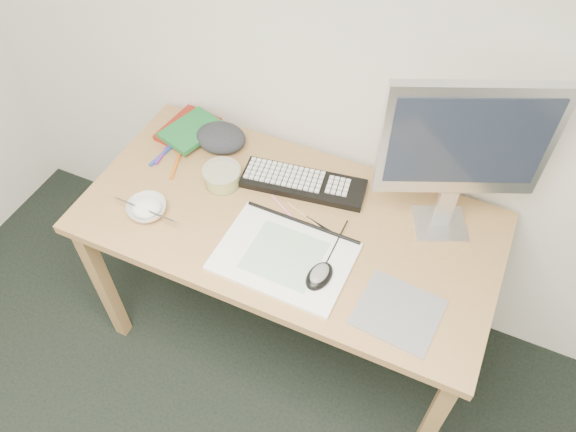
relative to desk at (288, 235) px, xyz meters
name	(u,v)px	position (x,y,z in m)	size (l,w,h in m)	color
desk	(288,235)	(0.00, 0.00, 0.00)	(1.40, 0.70, 0.75)	#A27E4A
mousepad	(398,312)	(0.44, -0.19, 0.08)	(0.24, 0.21, 0.00)	slate
sketchpad	(284,256)	(0.05, -0.15, 0.09)	(0.42, 0.30, 0.01)	white
keyboard	(303,183)	(-0.02, 0.16, 0.10)	(0.43, 0.14, 0.03)	black
monitor	(465,145)	(0.47, 0.19, 0.44)	(0.46, 0.22, 0.57)	silver
mouse	(319,274)	(0.19, -0.18, 0.11)	(0.07, 0.11, 0.04)	black
rice_bowl	(147,209)	(-0.44, -0.17, 0.10)	(0.13, 0.13, 0.04)	white
chopsticks	(145,210)	(-0.43, -0.19, 0.13)	(0.02, 0.02, 0.24)	silver
fruit_tub	(222,177)	(-0.28, 0.06, 0.12)	(0.14, 0.14, 0.07)	#C9C847
book_red	(188,129)	(-0.53, 0.24, 0.09)	(0.16, 0.22, 0.02)	maroon
book_green	(192,130)	(-0.50, 0.22, 0.11)	(0.16, 0.21, 0.02)	#1B6C31
cloth_lump	(221,138)	(-0.38, 0.23, 0.12)	(0.16, 0.13, 0.07)	#262A2E
pencil_pink	(287,212)	(-0.02, 0.03, 0.09)	(0.01, 0.01, 0.17)	pink
pencil_tan	(306,217)	(0.05, 0.03, 0.09)	(0.01, 0.01, 0.17)	tan
pencil_black	(329,231)	(0.14, 0.01, 0.09)	(0.01, 0.01, 0.19)	black
marker_blue	(163,154)	(-0.55, 0.09, 0.09)	(0.01, 0.01, 0.14)	#1F41AD
marker_orange	(176,165)	(-0.48, 0.06, 0.09)	(0.01, 0.01, 0.14)	#CC6118
marker_purple	(165,151)	(-0.55, 0.11, 0.09)	(0.01, 0.01, 0.14)	#6A278F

